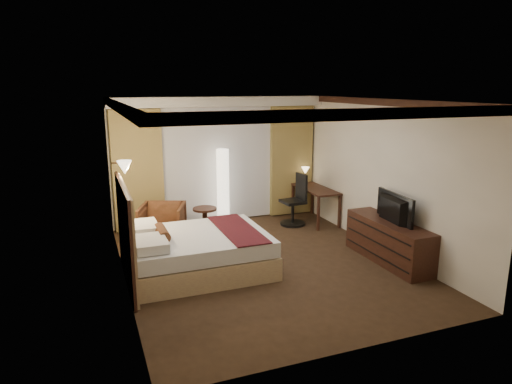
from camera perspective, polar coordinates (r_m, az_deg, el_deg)
name	(u,v)px	position (r m, az deg, el deg)	size (l,w,h in m)	color
floor	(265,264)	(7.76, 1.07, -8.93)	(4.50, 5.50, 0.01)	#302012
ceiling	(265,100)	(7.19, 1.16, 11.41)	(4.50, 5.50, 0.01)	white
back_wall	(217,160)	(9.92, -4.88, 4.02)	(4.50, 0.02, 2.70)	beige
left_wall	(121,197)	(6.86, -16.58, -0.62)	(0.02, 5.50, 2.70)	beige
right_wall	(381,176)	(8.45, 15.41, 1.99)	(0.02, 5.50, 2.70)	beige
crown_molding	(265,104)	(7.20, 1.16, 10.93)	(4.50, 5.50, 0.12)	black
soffit	(219,101)	(9.56, -4.60, 11.22)	(4.50, 0.50, 0.20)	white
curtain_sheer	(218,165)	(9.86, -4.74, 3.38)	(2.48, 0.04, 2.45)	silver
curtain_left_drape	(138,171)	(9.48, -14.55, 2.60)	(1.00, 0.14, 2.45)	#A68A4C
curtain_right_drape	(291,161)	(10.40, 4.40, 3.90)	(1.00, 0.14, 2.45)	#A68A4C
wall_sconce	(124,167)	(7.74, -16.12, 2.98)	(0.24, 0.24, 0.24)	white
bed	(199,252)	(7.42, -7.17, -7.47)	(2.18, 1.70, 0.64)	white
headboard	(126,234)	(7.12, -15.92, -5.12)	(0.12, 2.00, 1.50)	tan
armchair	(162,221)	(8.83, -11.62, -3.62)	(0.80, 0.75, 0.82)	#442C14
side_table	(205,221)	(9.25, -6.39, -3.58)	(0.48, 0.48, 0.53)	black
floor_lamp	(223,187)	(9.65, -4.14, 0.60)	(0.35, 0.35, 1.65)	white
desk	(315,205)	(10.05, 7.40, -1.60)	(0.55, 1.31, 0.75)	black
desk_lamp	(305,176)	(10.36, 6.17, 1.98)	(0.18, 0.18, 0.34)	#FFD899
office_chair	(293,200)	(9.71, 4.63, -0.97)	(0.53, 0.53, 1.11)	black
dresser	(388,241)	(8.06, 16.23, -5.93)	(0.50, 1.82, 0.71)	black
television	(390,204)	(7.86, 16.36, -1.49)	(1.02, 0.59, 0.13)	black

